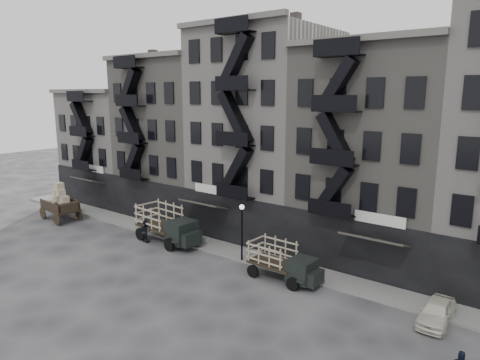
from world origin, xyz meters
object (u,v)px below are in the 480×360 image
Objects in this scene: horse at (74,205)px; wagon at (59,199)px; car_east at (437,312)px; pedestrian_mid at (145,231)px; stake_truck_west at (167,222)px; stake_truck_east at (283,259)px; pedestrian_west at (55,207)px.

wagon is at bearing -143.52° from horse.
car_east is (34.76, -0.42, -0.17)m from horse.
pedestrian_mid reaches higher than car_east.
wagon is 2.41× the size of pedestrian_mid.
wagon is at bearing -177.14° from car_east.
pedestrian_mid is at bearing -142.12° from stake_truck_west.
horse is 0.42× the size of wagon.
stake_truck_east is 12.81m from pedestrian_mid.
horse is at bearing -8.85° from pedestrian_mid.
horse is 0.30× the size of stake_truck_west.
horse is 14.21m from stake_truck_west.
stake_truck_west reaches higher than stake_truck_east.
stake_truck_west reaches higher than pedestrian_west.
horse is 2.79m from wagon.
stake_truck_west is 14.70m from pedestrian_west.
stake_truck_west is at bearing -82.57° from horse.
wagon is at bearing -79.89° from pedestrian_west.
pedestrian_mid is (12.65, -1.39, 0.13)m from horse.
wagon is (1.15, -2.21, 1.25)m from horse.
pedestrian_mid is at bearing -177.69° from car_east.
stake_truck_west is (13.02, 1.82, -0.30)m from wagon.
stake_truck_west is 3.44× the size of pedestrian_west.
wagon is 11.58m from pedestrian_mid.
stake_truck_east is 2.73× the size of pedestrian_mid.
horse is at bearing 11.94° from pedestrian_west.
stake_truck_west is at bearing 179.73° from car_east.
stake_truck_west is at bearing -149.47° from pedestrian_mid.
wagon is 33.69m from car_east.
stake_truck_east is at bearing -82.75° from horse.
pedestrian_west is (-14.61, -1.37, -0.83)m from stake_truck_west.
wagon reaches higher than pedestrian_west.
stake_truck_west is 20.62m from car_east.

